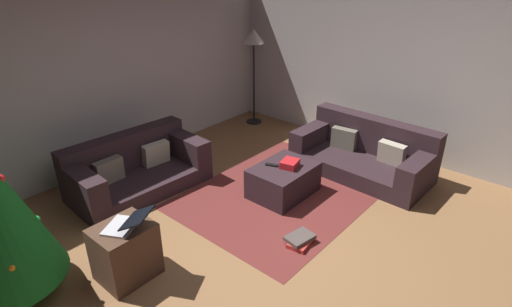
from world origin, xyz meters
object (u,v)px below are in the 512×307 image
at_px(gift_box, 290,164).
at_px(side_table, 125,252).
at_px(laptop, 127,223).
at_px(tv_remote, 272,165).
at_px(corner_lamp, 254,44).
at_px(book_stack, 300,240).
at_px(ottoman, 283,180).
at_px(couch_right, 365,153).
at_px(couch_left, 135,169).

distance_m(gift_box, side_table, 2.22).
bearing_deg(laptop, side_table, 118.60).
xyz_separation_m(tv_remote, corner_lamp, (1.74, 1.81, 1.02)).
distance_m(tv_remote, book_stack, 1.14).
xyz_separation_m(tv_remote, laptop, (-2.05, 0.03, 0.21)).
height_order(ottoman, side_table, side_table).
distance_m(laptop, corner_lamp, 4.27).
bearing_deg(book_stack, corner_lamp, 48.94).
xyz_separation_m(gift_box, tv_remote, (-0.12, 0.19, -0.03)).
bearing_deg(couch_right, book_stack, 99.75).
height_order(book_stack, corner_lamp, corner_lamp).
relative_size(ottoman, laptop, 1.63).
bearing_deg(tv_remote, book_stack, -145.51).
bearing_deg(ottoman, couch_left, 125.88).
bearing_deg(couch_left, couch_right, 142.64).
distance_m(couch_left, book_stack, 2.38).
height_order(tv_remote, side_table, side_table).
height_order(laptop, corner_lamp, corner_lamp).
relative_size(couch_right, corner_lamp, 1.12).
height_order(couch_right, book_stack, couch_right).
relative_size(couch_right, tv_remote, 11.74).
relative_size(side_table, corner_lamp, 0.33).
distance_m(couch_left, corner_lamp, 3.04).
distance_m(ottoman, gift_box, 0.25).
bearing_deg(side_table, tv_remote, -2.32).
bearing_deg(couch_right, laptop, 80.90).
bearing_deg(book_stack, tv_remote, 55.44).
xyz_separation_m(tv_remote, side_table, (-2.08, 0.08, -0.13)).
bearing_deg(ottoman, tv_remote, 123.14).
distance_m(couch_left, gift_box, 2.01).
height_order(gift_box, book_stack, gift_box).
distance_m(side_table, laptop, 0.34).
bearing_deg(ottoman, book_stack, -132.47).
bearing_deg(laptop, ottoman, -4.18).
height_order(gift_box, side_table, side_table).
xyz_separation_m(couch_left, gift_box, (1.17, -1.63, 0.16)).
xyz_separation_m(couch_right, ottoman, (-1.25, 0.48, -0.07)).
bearing_deg(laptop, gift_box, -5.73).
bearing_deg(book_stack, couch_left, 100.58).
xyz_separation_m(side_table, book_stack, (1.46, -0.97, -0.23)).
distance_m(couch_right, tv_remote, 1.47).
xyz_separation_m(side_table, laptop, (0.03, -0.06, 0.33)).
bearing_deg(couch_left, side_table, 56.10).
distance_m(couch_right, ottoman, 1.34).
bearing_deg(book_stack, ottoman, 47.53).
relative_size(couch_left, corner_lamp, 1.05).
bearing_deg(side_table, couch_left, 52.73).
distance_m(gift_box, corner_lamp, 2.76).
relative_size(ottoman, side_table, 1.50).
distance_m(ottoman, corner_lamp, 2.84).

